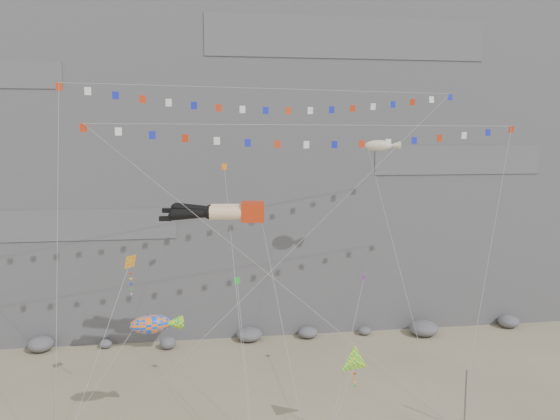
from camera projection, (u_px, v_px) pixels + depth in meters
name	position (u px, v px, depth m)	size (l,w,h in m)	color
cliff	(238.00, 99.00, 66.35)	(80.00, 28.00, 50.00)	slate
talus_boulders	(249.00, 335.00, 54.85)	(60.00, 3.00, 1.20)	slate
anchor_pole_right	(465.00, 400.00, 38.00)	(0.12, 0.12, 4.34)	slate
legs_kite	(224.00, 212.00, 41.63)	(9.35, 15.84, 20.41)	red
flag_banner_upper	(277.00, 89.00, 42.41)	(31.14, 14.56, 30.53)	red
flag_banner_lower	(321.00, 125.00, 41.05)	(33.55, 9.34, 24.05)	red
harlequin_kite	(130.00, 262.00, 38.51)	(4.91, 9.24, 14.67)	red
fish_windsock	(151.00, 324.00, 35.72)	(8.52, 3.47, 10.66)	orange
delta_kite	(355.00, 362.00, 35.58)	(5.00, 4.94, 8.14)	yellow
blimp_windsock	(379.00, 146.00, 46.15)	(3.65, 12.47, 22.81)	beige
small_kite_a	(225.00, 172.00, 44.37)	(1.60, 16.49, 23.90)	orange
small_kite_b	(363.00, 281.00, 42.34)	(6.33, 11.29, 15.31)	purple
small_kite_c	(237.00, 284.00, 39.68)	(1.10, 9.72, 13.48)	green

